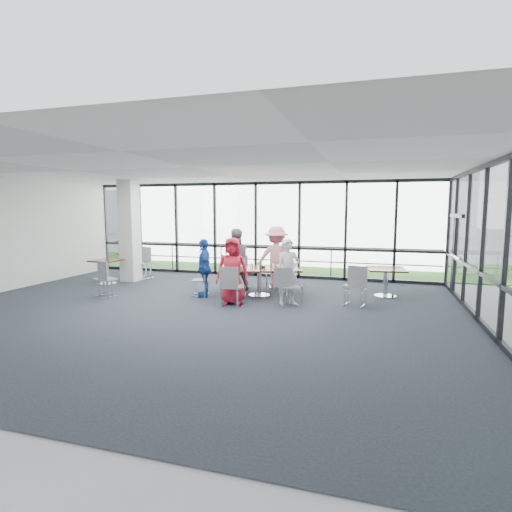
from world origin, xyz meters
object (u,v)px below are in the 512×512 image
(chair_main_end, at_px, (200,280))
(diner_far_right, at_px, (276,258))
(diner_end, at_px, (204,268))
(side_table_right, at_px, (386,272))
(chair_spare_lb, at_px, (144,263))
(main_table, at_px, (259,272))
(chair_main_nl, at_px, (233,287))
(chair_spare_la, at_px, (105,279))
(diner_near_left, at_px, (232,271))
(chair_spare_r, at_px, (355,286))
(chair_main_nr, at_px, (289,287))
(chair_main_fl, at_px, (236,272))
(chair_main_fr, at_px, (276,273))
(structural_column, at_px, (130,231))
(diner_far_left, at_px, (235,259))
(diner_near_right, at_px, (288,272))

(chair_main_end, bearing_deg, diner_far_right, 115.76)
(diner_far_right, distance_m, diner_end, 2.20)
(side_table_right, bearing_deg, chair_spare_lb, 175.51)
(main_table, distance_m, diner_end, 1.45)
(chair_main_nl, height_order, chair_spare_la, chair_spare_la)
(chair_main_end, bearing_deg, chair_main_nl, 41.08)
(side_table_right, xyz_separation_m, diner_near_left, (-3.59, -1.89, 0.16))
(chair_spare_la, xyz_separation_m, chair_spare_r, (6.33, 0.88, 0.01))
(chair_main_nr, height_order, chair_main_end, chair_main_nr)
(diner_end, xyz_separation_m, chair_main_fl, (0.42, 1.36, -0.31))
(side_table_right, distance_m, chair_main_fr, 3.11)
(structural_column, height_order, chair_main_nl, structural_column)
(diner_far_left, relative_size, chair_main_nl, 1.86)
(chair_main_nr, relative_size, chair_main_fr, 1.08)
(chair_spare_lb, bearing_deg, diner_far_right, -172.45)
(diner_far_right, xyz_separation_m, chair_spare_lb, (-4.62, 0.42, -0.40))
(diner_far_left, bearing_deg, main_table, 118.05)
(structural_column, relative_size, chair_main_fr, 3.76)
(diner_near_right, xyz_separation_m, diner_far_right, (-0.72, 1.76, 0.10))
(chair_spare_r, bearing_deg, chair_main_fr, 158.51)
(diner_far_right, distance_m, chair_spare_la, 4.68)
(chair_main_fl, height_order, chair_main_fr, chair_main_fl)
(chair_main_fr, height_order, chair_main_end, chair_main_fr)
(structural_column, distance_m, chair_main_end, 3.60)
(diner_near_left, distance_m, chair_spare_la, 3.48)
(diner_near_right, height_order, diner_end, diner_near_right)
(main_table, distance_m, chair_main_nl, 1.30)
(chair_spare_la, bearing_deg, structural_column, 130.79)
(diner_near_right, bearing_deg, chair_main_nl, 176.33)
(chair_spare_r, bearing_deg, diner_end, -164.68)
(chair_main_nl, height_order, chair_spare_lb, chair_spare_lb)
(diner_far_left, height_order, chair_main_fl, diner_far_left)
(diner_far_right, bearing_deg, diner_near_left, 65.17)
(diner_near_right, relative_size, chair_spare_r, 1.66)
(chair_main_nl, bearing_deg, chair_spare_la, 174.16)
(diner_end, bearing_deg, main_table, 83.47)
(diner_near_left, distance_m, chair_main_nr, 1.41)
(diner_far_right, distance_m, chair_main_fr, 0.53)
(diner_far_left, relative_size, diner_end, 1.14)
(side_table_right, distance_m, chair_main_nl, 4.10)
(chair_spare_lb, xyz_separation_m, chair_spare_r, (6.91, -1.86, -0.02))
(chair_main_nl, relative_size, chair_main_fl, 1.03)
(diner_far_left, xyz_separation_m, diner_far_right, (1.10, 0.43, 0.03))
(chair_main_fr, bearing_deg, structural_column, -14.36)
(diner_far_left, bearing_deg, structural_column, -33.73)
(chair_main_fl, relative_size, chair_main_fr, 1.07)
(diner_far_left, bearing_deg, diner_end, 38.81)
(side_table_right, bearing_deg, chair_main_nr, -142.67)
(chair_main_fr, bearing_deg, chair_main_nl, 62.67)
(diner_far_left, bearing_deg, diner_far_right, 173.90)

